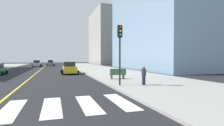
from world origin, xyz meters
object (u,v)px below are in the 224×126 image
(car_silver_fourth, at_px, (37,64))
(pedestrian_waiting_east, at_px, (144,75))
(car_yellow_nearest, at_px, (69,68))
(traffic_light_near_corner, at_px, (120,43))
(park_bench, at_px, (118,74))
(car_gray_second, at_px, (51,63))

(car_silver_fourth, relative_size, pedestrian_waiting_east, 2.68)
(car_yellow_nearest, xyz_separation_m, traffic_light_near_corner, (3.01, -14.14, 2.76))
(car_silver_fourth, bearing_deg, pedestrian_waiting_east, -72.79)
(pedestrian_waiting_east, bearing_deg, car_silver_fourth, 87.68)
(traffic_light_near_corner, bearing_deg, park_bench, -107.39)
(park_bench, bearing_deg, pedestrian_waiting_east, -168.86)
(park_bench, bearing_deg, car_silver_fourth, 20.54)
(car_yellow_nearest, relative_size, pedestrian_waiting_east, 2.67)
(car_yellow_nearest, height_order, pedestrian_waiting_east, car_yellow_nearest)
(car_yellow_nearest, xyz_separation_m, pedestrian_waiting_east, (5.01, -14.55, 0.14))
(car_gray_second, bearing_deg, traffic_light_near_corner, 98.52)
(park_bench, xyz_separation_m, pedestrian_waiting_east, (0.63, -4.80, 0.33))
(car_yellow_nearest, xyz_separation_m, car_silver_fourth, (-7.02, 27.89, -0.00))
(car_silver_fourth, relative_size, traffic_light_near_corner, 0.85)
(pedestrian_waiting_east, bearing_deg, park_bench, 79.30)
(car_gray_second, relative_size, traffic_light_near_corner, 0.84)
(car_gray_second, xyz_separation_m, traffic_light_near_corner, (6.43, -47.26, 2.77))
(car_yellow_nearest, distance_m, car_gray_second, 33.30)
(car_yellow_nearest, xyz_separation_m, park_bench, (4.38, -9.75, -0.19))
(car_silver_fourth, xyz_separation_m, park_bench, (11.41, -37.64, -0.19))
(park_bench, bearing_deg, car_yellow_nearest, 27.90)
(traffic_light_near_corner, xyz_separation_m, park_bench, (1.38, 4.39, -2.95))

